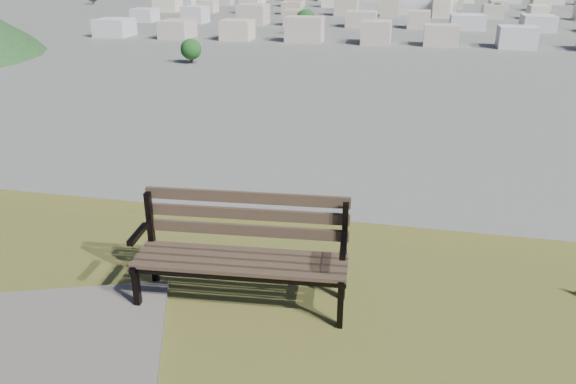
# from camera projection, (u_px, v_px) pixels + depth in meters

# --- Properties ---
(park_bench) EXTENTS (1.93, 0.75, 0.98)m
(park_bench) POSITION_uv_depth(u_px,v_px,m) (243.00, 246.00, 5.02)
(park_bench) COLOR #443327
(park_bench) RESTS_ON hilltop_mesa
(arena) EXTENTS (53.45, 29.22, 21.40)m
(arena) POSITION_uv_depth(u_px,v_px,m) (406.00, 3.00, 299.07)
(arena) COLOR silver
(arena) RESTS_ON ground
(city_trees) EXTENTS (406.52, 387.20, 9.98)m
(city_trees) POSITION_uv_depth(u_px,v_px,m) (364.00, 3.00, 303.31)
(city_trees) COLOR black
(city_trees) RESTS_ON ground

